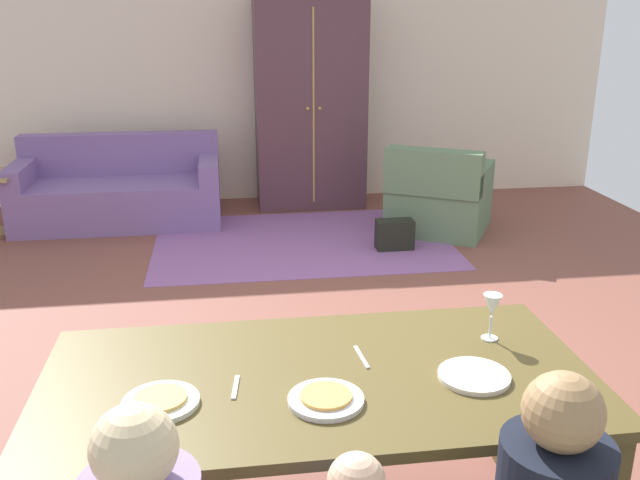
% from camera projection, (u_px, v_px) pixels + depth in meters
% --- Properties ---
extents(ground_plane, '(7.20, 6.52, 0.02)m').
position_uv_depth(ground_plane, '(321.00, 324.00, 4.56)').
color(ground_plane, brown).
extents(back_wall, '(7.20, 0.10, 2.70)m').
position_uv_depth(back_wall, '(277.00, 72.00, 7.24)').
color(back_wall, beige).
rests_on(back_wall, ground_plane).
extents(dining_table, '(1.93, 0.96, 0.76)m').
position_uv_depth(dining_table, '(318.00, 391.00, 2.43)').
color(dining_table, brown).
rests_on(dining_table, ground_plane).
extents(plate_near_man, '(0.25, 0.25, 0.02)m').
position_uv_depth(plate_near_man, '(161.00, 402.00, 2.22)').
color(plate_near_man, silver).
rests_on(plate_near_man, dining_table).
extents(pizza_near_man, '(0.17, 0.17, 0.01)m').
position_uv_depth(pizza_near_man, '(161.00, 398.00, 2.22)').
color(pizza_near_man, gold).
rests_on(pizza_near_man, plate_near_man).
extents(plate_near_child, '(0.25, 0.25, 0.02)m').
position_uv_depth(plate_near_child, '(326.00, 400.00, 2.24)').
color(plate_near_child, silver).
rests_on(plate_near_child, dining_table).
extents(pizza_near_child, '(0.17, 0.17, 0.01)m').
position_uv_depth(pizza_near_child, '(326.00, 396.00, 2.23)').
color(pizza_near_child, '#E7A94C').
rests_on(pizza_near_child, plate_near_child).
extents(plate_near_woman, '(0.25, 0.25, 0.02)m').
position_uv_depth(plate_near_woman, '(474.00, 376.00, 2.38)').
color(plate_near_woman, white).
rests_on(plate_near_woman, dining_table).
extents(wine_glass, '(0.07, 0.07, 0.19)m').
position_uv_depth(wine_glass, '(492.00, 308.00, 2.63)').
color(wine_glass, silver).
rests_on(wine_glass, dining_table).
extents(fork, '(0.03, 0.15, 0.01)m').
position_uv_depth(fork, '(235.00, 387.00, 2.32)').
color(fork, silver).
rests_on(fork, dining_table).
extents(knife, '(0.03, 0.17, 0.01)m').
position_uv_depth(knife, '(361.00, 357.00, 2.53)').
color(knife, silver).
rests_on(knife, dining_table).
extents(area_rug, '(2.60, 1.80, 0.01)m').
position_uv_depth(area_rug, '(302.00, 241.00, 6.15)').
color(area_rug, '#8F5994').
rests_on(area_rug, ground_plane).
extents(couch, '(1.91, 0.86, 0.82)m').
position_uv_depth(couch, '(120.00, 192.00, 6.64)').
color(couch, '#7E5F9C').
rests_on(couch, ground_plane).
extents(armchair, '(1.17, 1.17, 0.82)m').
position_uv_depth(armchair, '(439.00, 198.00, 6.36)').
color(armchair, '#5F7C59').
rests_on(armchair, ground_plane).
extents(armoire, '(1.10, 0.59, 2.10)m').
position_uv_depth(armoire, '(310.00, 105.00, 7.01)').
color(armoire, '#54343D').
rests_on(armoire, ground_plane).
extents(handbag, '(0.32, 0.16, 0.26)m').
position_uv_depth(handbag, '(395.00, 235.00, 5.93)').
color(handbag, black).
rests_on(handbag, ground_plane).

